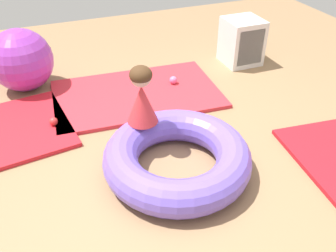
{
  "coord_description": "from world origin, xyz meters",
  "views": [
    {
      "loc": [
        -0.85,
        -2.07,
        2.05
      ],
      "look_at": [
        0.05,
        0.22,
        0.32
      ],
      "focal_mm": 39.16,
      "sensor_mm": 36.0,
      "label": 1
    }
  ],
  "objects_px": {
    "play_ball_red": "(54,121)",
    "play_ball_pink": "(173,80)",
    "inflatable_cushion": "(177,157)",
    "exercise_ball_large": "(21,60)",
    "storage_cube": "(243,42)",
    "child_in_red": "(142,96)"
  },
  "relations": [
    {
      "from": "play_ball_red",
      "to": "exercise_ball_large",
      "type": "xyz_separation_m",
      "value": [
        -0.18,
        0.93,
        0.26
      ]
    },
    {
      "from": "inflatable_cushion",
      "to": "play_ball_pink",
      "type": "relative_size",
      "value": 13.65
    },
    {
      "from": "child_in_red",
      "to": "storage_cube",
      "type": "bearing_deg",
      "value": 175.17
    },
    {
      "from": "play_ball_pink",
      "to": "storage_cube",
      "type": "height_order",
      "value": "storage_cube"
    },
    {
      "from": "exercise_ball_large",
      "to": "child_in_red",
      "type": "bearing_deg",
      "value": -59.64
    },
    {
      "from": "exercise_ball_large",
      "to": "storage_cube",
      "type": "bearing_deg",
      "value": -6.79
    },
    {
      "from": "inflatable_cushion",
      "to": "play_ball_red",
      "type": "relative_size",
      "value": 15.02
    },
    {
      "from": "play_ball_red",
      "to": "exercise_ball_large",
      "type": "distance_m",
      "value": 0.99
    },
    {
      "from": "play_ball_red",
      "to": "play_ball_pink",
      "type": "distance_m",
      "value": 1.42
    },
    {
      "from": "play_ball_red",
      "to": "play_ball_pink",
      "type": "xyz_separation_m",
      "value": [
        1.37,
        0.35,
        0.0
      ]
    },
    {
      "from": "inflatable_cushion",
      "to": "exercise_ball_large",
      "type": "xyz_separation_m",
      "value": [
        -1.04,
        1.92,
        0.2
      ]
    },
    {
      "from": "child_in_red",
      "to": "storage_cube",
      "type": "xyz_separation_m",
      "value": [
        1.71,
        1.21,
        -0.25
      ]
    },
    {
      "from": "inflatable_cushion",
      "to": "storage_cube",
      "type": "height_order",
      "value": "storage_cube"
    },
    {
      "from": "exercise_ball_large",
      "to": "storage_cube",
      "type": "distance_m",
      "value": 2.62
    },
    {
      "from": "play_ball_red",
      "to": "play_ball_pink",
      "type": "bearing_deg",
      "value": 14.28
    },
    {
      "from": "play_ball_pink",
      "to": "exercise_ball_large",
      "type": "xyz_separation_m",
      "value": [
        -1.56,
        0.58,
        0.26
      ]
    },
    {
      "from": "play_ball_red",
      "to": "play_ball_pink",
      "type": "relative_size",
      "value": 0.91
    },
    {
      "from": "child_in_red",
      "to": "storage_cube",
      "type": "distance_m",
      "value": 2.11
    },
    {
      "from": "play_ball_red",
      "to": "exercise_ball_large",
      "type": "height_order",
      "value": "exercise_ball_large"
    },
    {
      "from": "play_ball_pink",
      "to": "inflatable_cushion",
      "type": "bearing_deg",
      "value": -110.93
    },
    {
      "from": "child_in_red",
      "to": "play_ball_pink",
      "type": "bearing_deg",
      "value": -165.47
    },
    {
      "from": "inflatable_cushion",
      "to": "storage_cube",
      "type": "relative_size",
      "value": 2.14
    }
  ]
}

